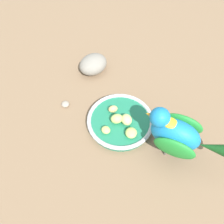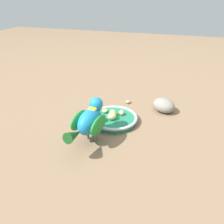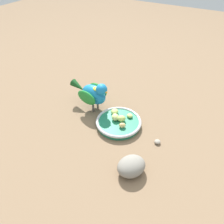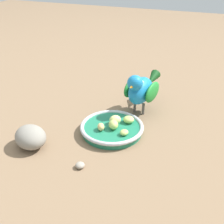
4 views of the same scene
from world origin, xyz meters
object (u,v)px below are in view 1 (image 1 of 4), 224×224
at_px(rock_large, 93,64).
at_px(apple_piece_0, 117,119).
at_px(feeding_bowl, 120,121).
at_px(pebble_0, 66,104).
at_px(apple_piece_3, 113,109).
at_px(apple_piece_2, 131,133).
at_px(apple_piece_1, 128,120).
at_px(apple_piece_4, 106,130).
at_px(parrot, 177,134).

bearing_deg(rock_large, apple_piece_0, 125.90).
height_order(feeding_bowl, pebble_0, feeding_bowl).
xyz_separation_m(feeding_bowl, apple_piece_0, (0.01, 0.01, 0.02)).
bearing_deg(apple_piece_3, pebble_0, 2.18).
bearing_deg(apple_piece_3, rock_large, -53.56).
relative_size(feeding_bowl, apple_piece_2, 5.73).
bearing_deg(apple_piece_1, apple_piece_4, 41.74).
bearing_deg(pebble_0, apple_piece_0, 171.41).
distance_m(parrot, rock_large, 0.36).
height_order(apple_piece_3, rock_large, rock_large).
height_order(rock_large, pebble_0, rock_large).
bearing_deg(feeding_bowl, pebble_0, -5.59).
height_order(apple_piece_1, apple_piece_4, apple_piece_1).
relative_size(apple_piece_2, rock_large, 0.34).
distance_m(feeding_bowl, apple_piece_3, 0.04).
bearing_deg(apple_piece_4, apple_piece_3, -88.89).
bearing_deg(apple_piece_3, parrot, 160.07).
bearing_deg(feeding_bowl, apple_piece_0, 44.49).
bearing_deg(feeding_bowl, apple_piece_3, -38.79).
bearing_deg(parrot, apple_piece_0, -3.94).
bearing_deg(parrot, rock_large, -28.98).
xyz_separation_m(apple_piece_1, pebble_0, (0.19, -0.02, -0.03)).
xyz_separation_m(feeding_bowl, rock_large, (0.14, -0.18, 0.02)).
relative_size(feeding_bowl, rock_large, 1.93).
relative_size(apple_piece_2, apple_piece_4, 1.29).
bearing_deg(rock_large, apple_piece_1, 132.33).
bearing_deg(pebble_0, apple_piece_3, -177.82).
distance_m(feeding_bowl, apple_piece_0, 0.02).
height_order(apple_piece_1, pebble_0, apple_piece_1).
bearing_deg(feeding_bowl, apple_piece_2, 136.57).
bearing_deg(apple_piece_3, apple_piece_4, 91.11).
distance_m(feeding_bowl, parrot, 0.17).
xyz_separation_m(apple_piece_1, apple_piece_2, (-0.02, 0.03, -0.00)).
distance_m(apple_piece_0, apple_piece_2, 0.06).
xyz_separation_m(apple_piece_0, apple_piece_1, (-0.03, -0.00, 0.00)).
bearing_deg(parrot, pebble_0, -2.19).
xyz_separation_m(apple_piece_1, apple_piece_3, (0.05, -0.03, -0.00)).
bearing_deg(apple_piece_2, feeding_bowl, -43.43).
relative_size(apple_piece_0, apple_piece_1, 0.99).
bearing_deg(rock_large, pebble_0, 79.25).
xyz_separation_m(apple_piece_4, parrot, (-0.17, -0.01, 0.06)).
xyz_separation_m(apple_piece_4, pebble_0, (0.14, -0.06, -0.02)).
bearing_deg(feeding_bowl, apple_piece_1, 171.79).
height_order(apple_piece_3, pebble_0, apple_piece_3).
distance_m(apple_piece_3, apple_piece_4, 0.07).
height_order(parrot, rock_large, parrot).
distance_m(apple_piece_1, pebble_0, 0.20).
bearing_deg(pebble_0, apple_piece_4, 156.48).
relative_size(apple_piece_2, apple_piece_3, 1.24).
height_order(feeding_bowl, parrot, parrot).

